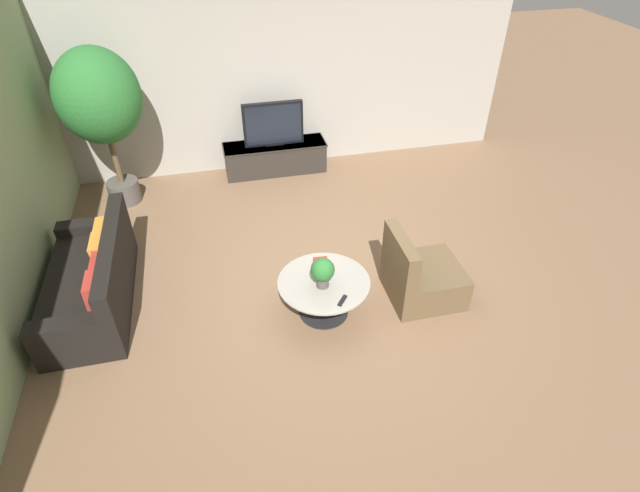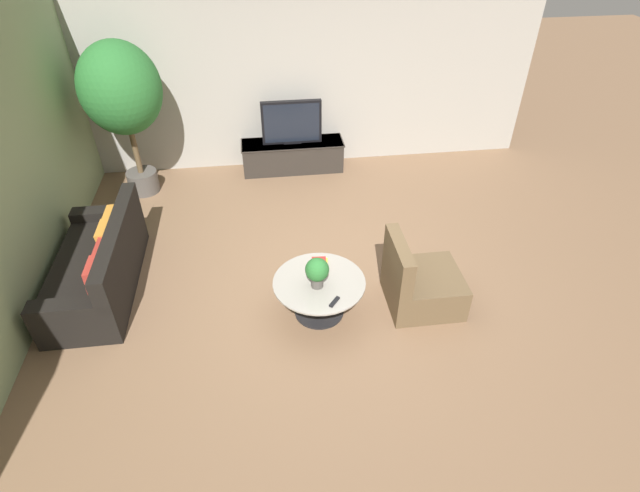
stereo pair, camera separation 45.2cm
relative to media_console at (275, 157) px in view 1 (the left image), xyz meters
The scene contains 11 objects.
ground_plane 2.95m from the media_console, 87.11° to the right, with size 24.00×24.00×0.00m, color brown.
back_wall_stone 1.30m from the media_console, 65.13° to the left, with size 7.40×0.12×3.00m, color #A39E93.
media_console is the anchor object (origin of this frame).
television 0.56m from the media_console, 90.00° to the right, with size 0.93×0.13×0.68m.
coffee_table 3.33m from the media_console, 89.97° to the right, with size 0.99×0.99×0.45m.
couch_by_wall 3.56m from the media_console, 133.80° to the right, with size 0.84×1.91×0.84m.
armchair_wicker 3.49m from the media_console, 71.09° to the right, with size 0.80×0.76×0.86m.
potted_palm_tall 2.68m from the media_console, behind, with size 1.09×1.09×2.22m.
potted_plant_tabletop 3.41m from the media_console, 90.46° to the right, with size 0.25×0.25×0.35m.
book_stack 3.10m from the media_console, 89.34° to the right, with size 0.21×0.28×0.07m.
remote_black 3.67m from the media_console, 88.21° to the right, with size 0.04×0.16×0.02m, color black.
Camera 1 is at (-1.10, -4.25, 3.99)m, focal length 28.00 mm.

